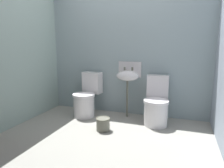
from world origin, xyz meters
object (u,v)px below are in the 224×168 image
(toilet_left, at_px, (87,98))
(toilet_right, at_px, (156,105))
(sink, at_px, (128,75))
(bucket, at_px, (103,124))

(toilet_left, relative_size, toilet_right, 1.00)
(toilet_left, bearing_deg, sink, -159.02)
(toilet_right, height_order, bucket, toilet_right)
(toilet_right, distance_m, sink, 0.72)
(toilet_left, xyz_separation_m, bucket, (0.55, -0.56, -0.22))
(bucket, bearing_deg, toilet_left, 134.34)
(toilet_right, bearing_deg, bucket, 34.45)
(bucket, bearing_deg, sink, 76.49)
(toilet_left, bearing_deg, toilet_right, -173.41)
(sink, bearing_deg, toilet_left, -165.61)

